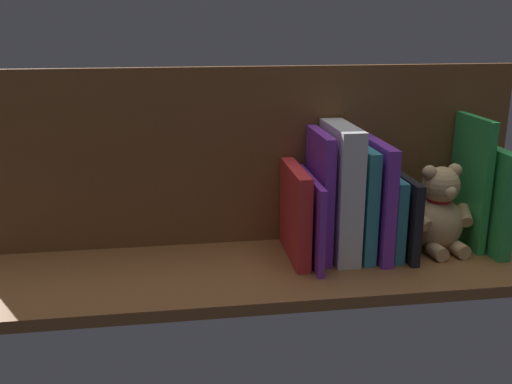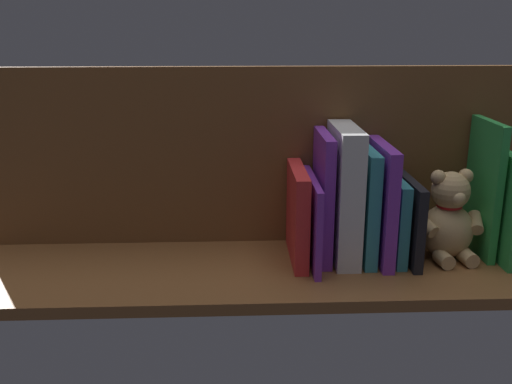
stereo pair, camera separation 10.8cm
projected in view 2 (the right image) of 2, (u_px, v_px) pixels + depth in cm
name	position (u px, v px, depth cm)	size (l,w,h in cm)	color
ground_plane	(256.00, 270.00, 112.48)	(113.36, 31.55, 2.20)	brown
shelf_back_panel	(253.00, 157.00, 119.85)	(113.36, 1.50, 36.55)	brown
book_0	(499.00, 204.00, 114.22)	(2.58, 18.19, 21.19)	green
book_1	(483.00, 188.00, 115.10)	(1.54, 14.41, 26.88)	green
teddy_bear	(448.00, 219.00, 113.91)	(14.45, 12.20, 17.91)	tan
book_2	(407.00, 218.00, 114.22)	(1.74, 18.21, 16.01)	black
book_3	(393.00, 217.00, 114.81)	(2.05, 16.71, 16.16)	teal
book_4	(381.00, 202.00, 113.06)	(2.26, 18.11, 22.85)	purple
book_5	(364.00, 203.00, 113.70)	(2.35, 16.76, 22.02)	teal
dictionary_thick_white	(344.00, 194.00, 112.72)	(4.59, 17.01, 26.13)	silver
book_6	(323.00, 196.00, 113.35)	(2.00, 15.94, 24.82)	purple
book_7	(312.00, 220.00, 112.33)	(1.24, 20.34, 16.67)	purple
book_8	(298.00, 214.00, 113.14)	(2.66, 17.95, 18.21)	red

